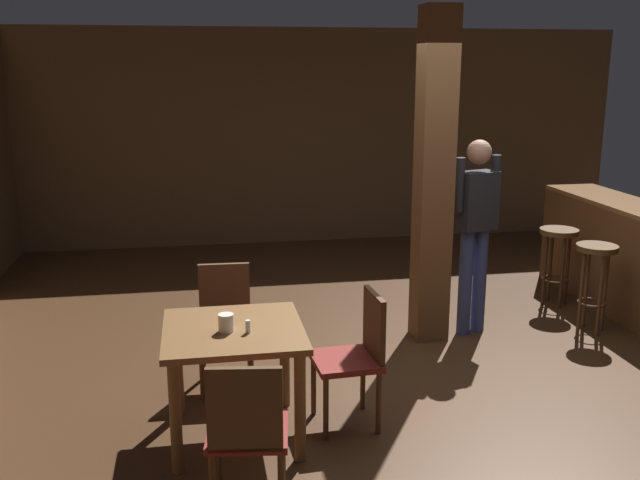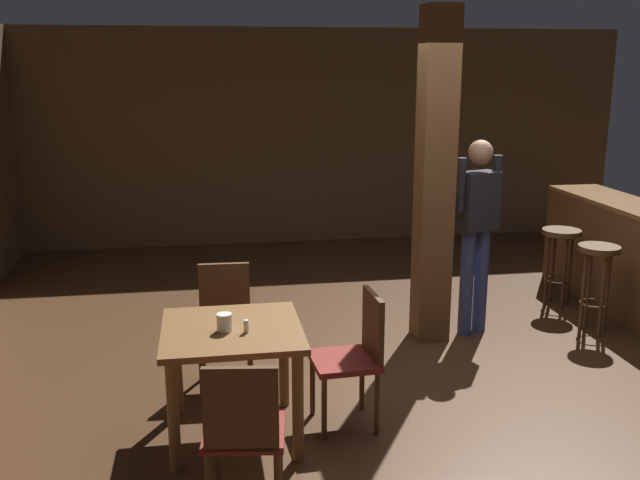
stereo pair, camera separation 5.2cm
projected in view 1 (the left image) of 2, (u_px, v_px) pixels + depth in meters
ground_plane at (432, 375)px, 5.51m from camera, size 10.80×10.80×0.00m
wall_back at (326, 137)px, 9.47m from camera, size 8.00×0.10×2.80m
pillar at (434, 179)px, 5.95m from camera, size 0.28×0.28×2.80m
dining_table at (234, 348)px, 4.47m from camera, size 0.87×0.87×0.74m
chair_east at (357, 352)px, 4.66m from camera, size 0.44×0.44×0.89m
chair_south at (247, 429)px, 3.67m from camera, size 0.47×0.47×0.89m
chair_north at (225, 319)px, 5.25m from camera, size 0.44×0.44×0.89m
napkin_cup at (226, 323)px, 4.36m from camera, size 0.10×0.10×0.11m
salt_shaker at (248, 327)px, 4.34m from camera, size 0.03×0.03×0.08m
standing_person at (476, 223)px, 6.16m from camera, size 0.47×0.29×1.72m
bar_counter at (619, 257)px, 6.86m from camera, size 0.56×2.39×1.04m
bar_stool_near at (595, 267)px, 6.27m from camera, size 0.36×0.36×0.80m
bar_stool_mid at (558, 248)px, 6.98m from camera, size 0.37×0.37×0.78m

